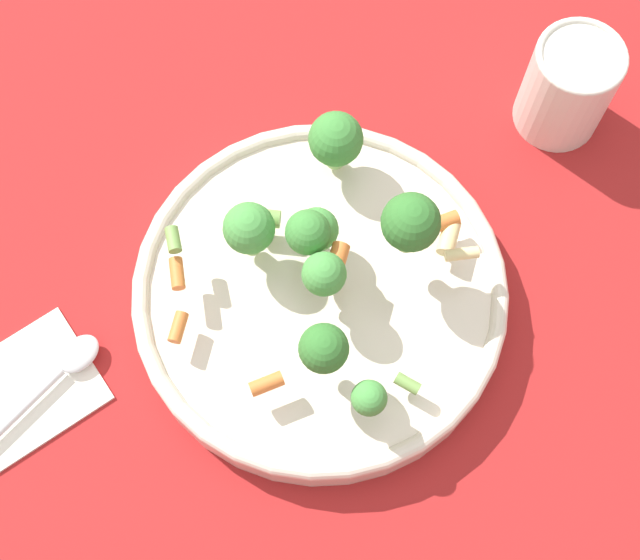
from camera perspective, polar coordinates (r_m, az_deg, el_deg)
ground_plane at (r=0.74m, az=-0.00°, el=-1.46°), size 3.00×3.00×0.00m
bowl at (r=0.72m, az=-0.00°, el=-0.92°), size 0.30×0.30×0.04m
pasta_salad at (r=0.67m, az=0.72°, el=2.82°), size 0.25×0.24×0.09m
cup at (r=0.80m, az=15.61°, el=11.88°), size 0.08×0.08×0.09m
napkin at (r=0.75m, az=-19.38°, el=-7.30°), size 0.16×0.13×0.01m
spoon at (r=0.74m, az=-17.45°, el=-6.80°), size 0.17×0.10×0.01m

